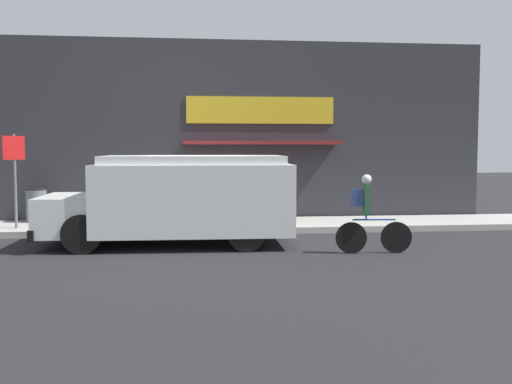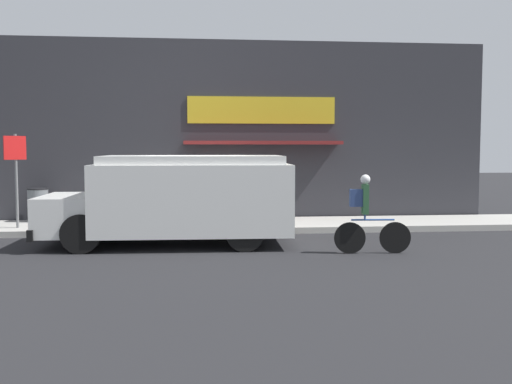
{
  "view_description": "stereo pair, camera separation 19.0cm",
  "coord_description": "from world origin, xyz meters",
  "px_view_note": "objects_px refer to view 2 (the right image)",
  "views": [
    {
      "loc": [
        -0.24,
        -15.01,
        2.21
      ],
      "look_at": [
        1.5,
        -0.2,
        1.1
      ],
      "focal_mm": 42.0,
      "sensor_mm": 36.0,
      "label": 1
    },
    {
      "loc": [
        -0.05,
        -15.03,
        2.21
      ],
      "look_at": [
        1.5,
        -0.2,
        1.1
      ],
      "focal_mm": 42.0,
      "sensor_mm": 36.0,
      "label": 2
    }
  ],
  "objects_px": {
    "school_bus": "(179,198)",
    "cyclist": "(367,216)",
    "stop_sign_post": "(16,165)",
    "trash_bin": "(38,205)"
  },
  "relations": [
    {
      "from": "cyclist",
      "to": "stop_sign_post",
      "type": "distance_m",
      "value": 8.92
    },
    {
      "from": "school_bus",
      "to": "stop_sign_post",
      "type": "bearing_deg",
      "value": 155.02
    },
    {
      "from": "stop_sign_post",
      "to": "school_bus",
      "type": "bearing_deg",
      "value": -26.83
    },
    {
      "from": "school_bus",
      "to": "trash_bin",
      "type": "xyz_separation_m",
      "value": [
        -3.96,
        3.42,
        -0.45
      ]
    },
    {
      "from": "stop_sign_post",
      "to": "trash_bin",
      "type": "bearing_deg",
      "value": 81.89
    },
    {
      "from": "cyclist",
      "to": "school_bus",
      "type": "bearing_deg",
      "value": 161.7
    },
    {
      "from": "stop_sign_post",
      "to": "trash_bin",
      "type": "relative_size",
      "value": 2.58
    },
    {
      "from": "school_bus",
      "to": "trash_bin",
      "type": "height_order",
      "value": "school_bus"
    },
    {
      "from": "school_bus",
      "to": "trash_bin",
      "type": "distance_m",
      "value": 5.25
    },
    {
      "from": "school_bus",
      "to": "cyclist",
      "type": "xyz_separation_m",
      "value": [
        3.93,
        -1.57,
        -0.28
      ]
    }
  ]
}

